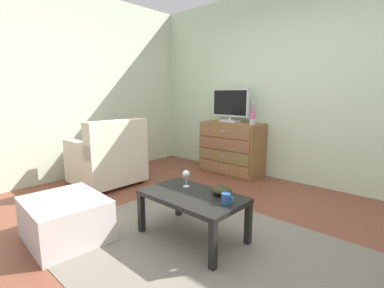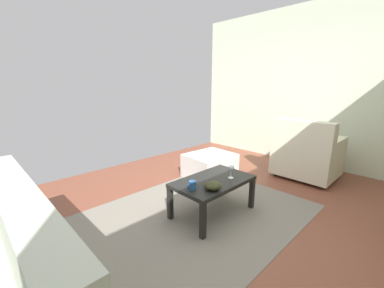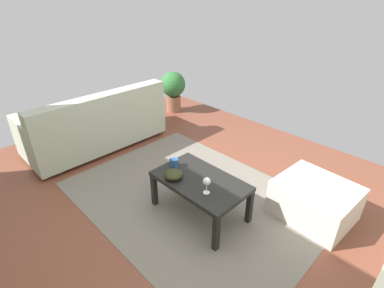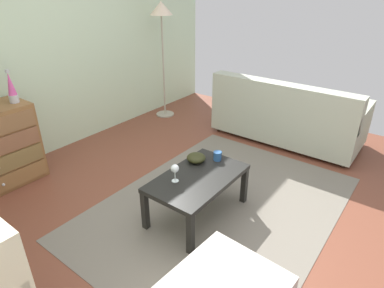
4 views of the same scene
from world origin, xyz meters
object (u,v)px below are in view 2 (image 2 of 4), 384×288
armchair (306,154)px  ottoman (210,165)px  coffee_table (213,184)px  bowl_decorative (213,186)px  mug (192,185)px  wine_glass (231,168)px

armchair → ottoman: bearing=-45.2°
coffee_table → armchair: armchair is taller
ottoman → coffee_table: bearing=43.3°
bowl_decorative → armchair: (-2.05, 0.13, -0.07)m
bowl_decorative → mug: bearing=-43.6°
bowl_decorative → wine_glass: bearing=-171.5°
coffee_table → mug: size_ratio=7.86×
armchair → ottoman: 1.50m
bowl_decorative → ottoman: size_ratio=0.25×
coffee_table → wine_glass: 0.27m
coffee_table → ottoman: bearing=-136.7°
coffee_table → wine_glass: size_ratio=5.71×
coffee_table → wine_glass: wine_glass is taller
coffee_table → bowl_decorative: 0.27m
wine_glass → armchair: bearing=173.7°
ottoman → wine_glass: bearing=53.9°
bowl_decorative → coffee_table: bearing=-140.4°
wine_glass → armchair: armchair is taller
bowl_decorative → armchair: size_ratio=0.19×
wine_glass → bowl_decorative: 0.38m
coffee_table → ottoman: coffee_table is taller
wine_glass → mug: 0.53m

